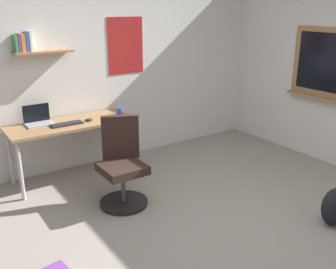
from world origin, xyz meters
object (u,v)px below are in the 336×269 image
object	(u,v)px
office_chair	(122,168)
laptop	(38,120)
desk	(71,128)
backpack	(335,206)
keyboard	(67,124)
coffee_mug	(120,111)
computer_mouse	(89,120)

from	to	relation	value
office_chair	laptop	bearing A→B (deg)	117.34
desk	backpack	world-z (taller)	desk
office_chair	keyboard	world-z (taller)	office_chair
office_chair	coffee_mug	world-z (taller)	office_chair
desk	computer_mouse	world-z (taller)	computer_mouse
keyboard	desk	bearing A→B (deg)	44.76
coffee_mug	backpack	world-z (taller)	coffee_mug
desk	office_chair	size ratio (longest dim) A/B	1.58
coffee_mug	laptop	bearing A→B (deg)	170.34
desk	computer_mouse	bearing A→B (deg)	-20.02
desk	laptop	bearing A→B (deg)	156.95
laptop	backpack	world-z (taller)	laptop
desk	coffee_mug	bearing A→B (deg)	-2.16
office_chair	keyboard	bearing A→B (deg)	108.60
laptop	computer_mouse	bearing A→B (deg)	-21.92
keyboard	office_chair	bearing A→B (deg)	-71.40
office_chair	coffee_mug	size ratio (longest dim) A/B	10.33
keyboard	coffee_mug	world-z (taller)	coffee_mug
coffee_mug	desk	bearing A→B (deg)	177.84
desk	laptop	size ratio (longest dim) A/B	4.85
laptop	coffee_mug	xyz separation A→B (m)	(0.99, -0.17, -0.01)
desk	backpack	bearing A→B (deg)	-55.59
keyboard	computer_mouse	xyz separation A→B (m)	(0.28, 0.00, 0.01)
computer_mouse	desk	bearing A→B (deg)	159.98
desk	keyboard	world-z (taller)	keyboard
office_chair	laptop	distance (m)	1.24
desk	coffee_mug	distance (m)	0.66
coffee_mug	backpack	distance (m)	2.74
coffee_mug	backpack	xyz separation A→B (m)	(1.05, -2.46, -0.58)
desk	office_chair	distance (m)	0.96
laptop	computer_mouse	distance (m)	0.59
keyboard	coffee_mug	xyz separation A→B (m)	(0.73, 0.05, 0.04)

